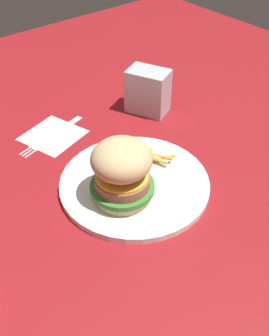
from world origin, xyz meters
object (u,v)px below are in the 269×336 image
(napkin, at_px, (53,135))
(fork, at_px, (52,135))
(sandwich, at_px, (122,171))
(plate, at_px, (134,183))
(fries_pile, at_px, (148,156))
(napkin_dispenser, at_px, (148,91))

(napkin, distance_m, fork, 0.00)
(sandwich, bearing_deg, plate, -158.21)
(fries_pile, height_order, fork, fries_pile)
(plate, relative_size, napkin, 2.45)
(napkin, bearing_deg, fork, 15.01)
(plate, distance_m, sandwich, 0.08)
(plate, height_order, napkin, plate)
(napkin, distance_m, napkin_dispenser, 0.23)
(fries_pile, xyz_separation_m, napkin, (0.09, -0.20, -0.02))
(fries_pile, distance_m, napkin_dispenser, 0.20)
(napkin, relative_size, fork, 0.64)
(fries_pile, xyz_separation_m, fork, (0.10, -0.20, -0.01))
(plate, relative_size, napkin_dispenser, 2.72)
(napkin, bearing_deg, sandwich, 88.67)
(sandwich, height_order, fries_pile, sandwich)
(sandwich, relative_size, fries_pile, 1.09)
(fork, bearing_deg, napkin, -164.99)
(fries_pile, bearing_deg, napkin, -64.69)
(napkin, height_order, fork, fork)
(sandwich, height_order, napkin, sandwich)
(fries_pile, distance_m, napkin, 0.22)
(fries_pile, bearing_deg, napkin_dispenser, -130.91)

